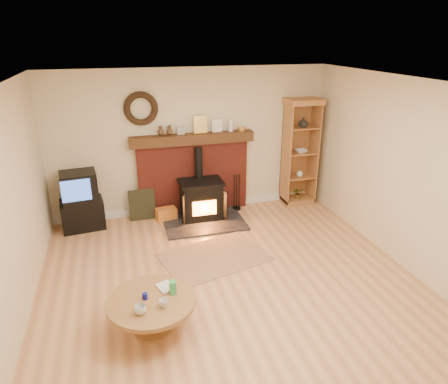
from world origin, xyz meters
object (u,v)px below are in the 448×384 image
object	(u,v)px
tv_unit	(81,202)
coffee_table	(152,305)
curio_cabinet	(299,152)
wood_stove	(202,201)

from	to	relation	value
tv_unit	coffee_table	world-z (taller)	tv_unit
tv_unit	curio_cabinet	bearing A→B (deg)	1.25
tv_unit	coffee_table	xyz separation A→B (m)	(0.87, -2.90, -0.14)
wood_stove	coffee_table	size ratio (longest dim) A/B	1.43
curio_cabinet	coffee_table	size ratio (longest dim) A/B	2.06
wood_stove	tv_unit	world-z (taller)	wood_stove
coffee_table	tv_unit	bearing A→B (deg)	106.70
coffee_table	wood_stove	bearing A→B (deg)	66.86
wood_stove	curio_cabinet	world-z (taller)	curio_cabinet
coffee_table	curio_cabinet	bearing A→B (deg)	43.64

